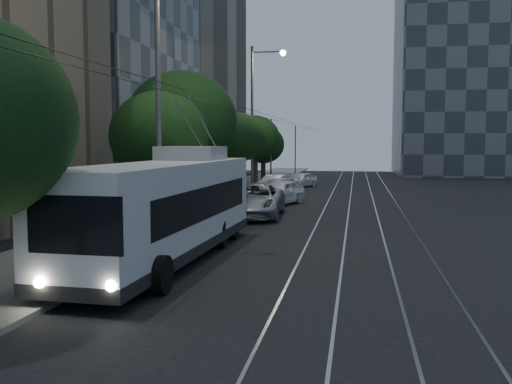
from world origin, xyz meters
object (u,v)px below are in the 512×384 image
Objects in this scene: car_white_d at (301,180)px; trolleybus at (167,209)px; car_white_c at (275,184)px; pickup_silver at (254,200)px; streetlamp_far at (258,107)px; car_white_b at (276,188)px; streetlamp_near at (169,70)px; car_white_a at (279,192)px.

trolleybus is at bearing -69.57° from car_white_d.
trolleybus is 2.97× the size of car_white_c.
streetlamp_far is at bearing 96.43° from pickup_silver.
pickup_silver is 14.74m from streetlamp_far.
car_white_b is at bearing 91.14° from trolleybus.
car_white_b is at bearing -73.11° from car_white_d.
car_white_d is 30.60m from streetlamp_near.
car_white_d is (0.56, 20.72, -0.23)m from pickup_silver.
car_white_a reaches higher than car_white_d.
streetlamp_far reaches higher than car_white_b.
car_white_d is (0.99, 9.36, -0.00)m from car_white_b.
pickup_silver reaches higher than car_white_a.
car_white_c is at bearing 88.56° from streetlamp_near.
car_white_c is (-1.48, 8.09, -0.07)m from car_white_a.
pickup_silver is 0.57× the size of streetlamp_near.
streetlamp_near is (-1.51, -9.21, 5.75)m from pickup_silver.
car_white_c is (-0.08, 25.90, -1.05)m from trolleybus.
car_white_d is at bearing 94.77° from car_white_c.
streetlamp_near is (-2.07, -29.93, 5.99)m from car_white_d.
streetlamp_near is 0.99× the size of streetlamp_far.
car_white_c is at bearing 37.22° from streetlamp_far.
car_white_a is 14.52m from car_white_d.
streetlamp_far is (-1.68, 2.03, 6.03)m from car_white_b.
car_white_c is (-0.49, 2.93, 0.06)m from car_white_b.
streetlamp_far is at bearing -125.05° from car_white_c.
streetlamp_near is (-0.67, 2.39, 4.88)m from trolleybus.
streetlamp_near is at bearing 107.86° from trolleybus.
car_white_a is at bearing -67.09° from car_white_d.
streetlamp_near is (-2.07, -15.41, 5.85)m from car_white_a.
car_white_d is at bearing 106.77° from car_white_b.
car_white_c is at bearing -80.05° from car_white_d.
pickup_silver is at bearing 88.03° from trolleybus.
pickup_silver is at bearing -68.59° from car_white_c.
car_white_d is (1.48, 6.43, -0.06)m from car_white_c.
trolleybus is at bearing -96.67° from pickup_silver.
trolleybus is at bearing -87.09° from streetlamp_far.
car_white_a is 0.41× the size of streetlamp_far.
pickup_silver is at bearing -76.43° from car_white_a.
streetlamp_far reaches higher than car_white_d.
streetlamp_near is (-0.59, -23.51, 5.92)m from car_white_c.
pickup_silver is 6.23m from car_white_a.
streetlamp_far is at bearing -87.10° from car_white_d.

